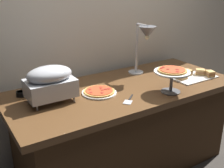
{
  "coord_description": "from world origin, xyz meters",
  "views": [
    {
      "loc": [
        -1.21,
        -1.73,
        1.6
      ],
      "look_at": [
        -0.12,
        0.0,
        0.81
      ],
      "focal_mm": 44.56,
      "sensor_mm": 36.0,
      "label": 1
    }
  ],
  "objects_px": {
    "pizza_plate_center": "(172,74)",
    "sandwich_platter": "(194,75)",
    "heat_lamp": "(145,37)",
    "pizza_plate_front": "(99,92)",
    "chafing_dish": "(50,82)",
    "serving_spatula": "(129,100)",
    "sauce_cup_near": "(21,94)"
  },
  "relations": [
    {
      "from": "pizza_plate_center",
      "to": "sandwich_platter",
      "type": "relative_size",
      "value": 0.69
    },
    {
      "from": "pizza_plate_front",
      "to": "chafing_dish",
      "type": "bearing_deg",
      "value": 170.52
    },
    {
      "from": "serving_spatula",
      "to": "chafing_dish",
      "type": "bearing_deg",
      "value": 149.18
    },
    {
      "from": "chafing_dish",
      "to": "pizza_plate_front",
      "type": "height_order",
      "value": "chafing_dish"
    },
    {
      "from": "heat_lamp",
      "to": "sauce_cup_near",
      "type": "relative_size",
      "value": 6.47
    },
    {
      "from": "pizza_plate_front",
      "to": "pizza_plate_center",
      "type": "xyz_separation_m",
      "value": [
        0.48,
        -0.27,
        0.14
      ]
    },
    {
      "from": "chafing_dish",
      "to": "heat_lamp",
      "type": "xyz_separation_m",
      "value": [
        0.9,
        0.07,
        0.21
      ]
    },
    {
      "from": "pizza_plate_center",
      "to": "sauce_cup_near",
      "type": "relative_size",
      "value": 3.86
    },
    {
      "from": "pizza_plate_center",
      "to": "serving_spatula",
      "type": "bearing_deg",
      "value": 173.06
    },
    {
      "from": "heat_lamp",
      "to": "pizza_plate_front",
      "type": "xyz_separation_m",
      "value": [
        -0.54,
        -0.13,
        -0.34
      ]
    },
    {
      "from": "pizza_plate_front",
      "to": "serving_spatula",
      "type": "xyz_separation_m",
      "value": [
        0.12,
        -0.23,
        -0.01
      ]
    },
    {
      "from": "chafing_dish",
      "to": "heat_lamp",
      "type": "relative_size",
      "value": 0.74
    },
    {
      "from": "heat_lamp",
      "to": "pizza_plate_front",
      "type": "bearing_deg",
      "value": -166.23
    },
    {
      "from": "chafing_dish",
      "to": "heat_lamp",
      "type": "bearing_deg",
      "value": 4.52
    },
    {
      "from": "chafing_dish",
      "to": "pizza_plate_front",
      "type": "bearing_deg",
      "value": -9.48
    },
    {
      "from": "pizza_plate_center",
      "to": "serving_spatula",
      "type": "xyz_separation_m",
      "value": [
        -0.36,
        0.04,
        -0.15
      ]
    },
    {
      "from": "sandwich_platter",
      "to": "sauce_cup_near",
      "type": "height_order",
      "value": "sandwich_platter"
    },
    {
      "from": "serving_spatula",
      "to": "pizza_plate_front",
      "type": "bearing_deg",
      "value": 117.94
    },
    {
      "from": "sauce_cup_near",
      "to": "heat_lamp",
      "type": "bearing_deg",
      "value": -7.41
    },
    {
      "from": "pizza_plate_front",
      "to": "serving_spatula",
      "type": "distance_m",
      "value": 0.26
    },
    {
      "from": "pizza_plate_front",
      "to": "sauce_cup_near",
      "type": "relative_size",
      "value": 3.75
    },
    {
      "from": "chafing_dish",
      "to": "sandwich_platter",
      "type": "height_order",
      "value": "chafing_dish"
    },
    {
      "from": "chafing_dish",
      "to": "heat_lamp",
      "type": "distance_m",
      "value": 0.92
    },
    {
      "from": "sandwich_platter",
      "to": "serving_spatula",
      "type": "bearing_deg",
      "value": -173.35
    },
    {
      "from": "sauce_cup_near",
      "to": "serving_spatula",
      "type": "bearing_deg",
      "value": -37.66
    },
    {
      "from": "chafing_dish",
      "to": "pizza_plate_front",
      "type": "distance_m",
      "value": 0.39
    },
    {
      "from": "sandwich_platter",
      "to": "serving_spatula",
      "type": "distance_m",
      "value": 0.78
    },
    {
      "from": "pizza_plate_center",
      "to": "sandwich_platter",
      "type": "bearing_deg",
      "value": 18.13
    },
    {
      "from": "heat_lamp",
      "to": "pizza_plate_center",
      "type": "bearing_deg",
      "value": -97.32
    },
    {
      "from": "pizza_plate_front",
      "to": "pizza_plate_center",
      "type": "height_order",
      "value": "pizza_plate_center"
    },
    {
      "from": "heat_lamp",
      "to": "sandwich_platter",
      "type": "height_order",
      "value": "heat_lamp"
    },
    {
      "from": "heat_lamp",
      "to": "pizza_plate_center",
      "type": "distance_m",
      "value": 0.45
    }
  ]
}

